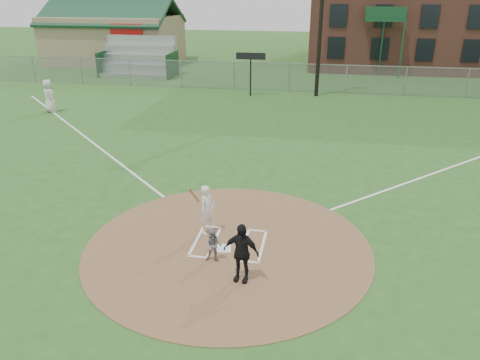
% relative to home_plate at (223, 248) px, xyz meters
% --- Properties ---
extents(ground, '(140.00, 140.00, 0.00)m').
position_rel_home_plate_xyz_m(ground, '(0.12, 0.21, -0.04)').
color(ground, '#26551D').
rests_on(ground, ground).
extents(dirt_circle, '(8.40, 8.40, 0.02)m').
position_rel_home_plate_xyz_m(dirt_circle, '(0.12, 0.21, -0.03)').
color(dirt_circle, brown).
rests_on(dirt_circle, ground).
extents(home_plate, '(0.56, 0.56, 0.03)m').
position_rel_home_plate_xyz_m(home_plate, '(0.00, 0.00, 0.00)').
color(home_plate, white).
rests_on(home_plate, dirt_circle).
extents(foul_line_first, '(17.04, 17.04, 0.01)m').
position_rel_home_plate_xyz_m(foul_line_first, '(9.12, 9.21, -0.03)').
color(foul_line_first, white).
rests_on(foul_line_first, ground).
extents(foul_line_third, '(17.04, 17.04, 0.01)m').
position_rel_home_plate_xyz_m(foul_line_third, '(-8.88, 9.21, -0.03)').
color(foul_line_third, white).
rests_on(foul_line_third, ground).
extents(catcher, '(0.50, 0.41, 0.96)m').
position_rel_home_plate_xyz_m(catcher, '(-0.11, -0.65, 0.46)').
color(catcher, slate).
rests_on(catcher, dirt_circle).
extents(umpire, '(1.00, 0.53, 1.63)m').
position_rel_home_plate_xyz_m(umpire, '(0.79, -1.41, 0.80)').
color(umpire, black).
rests_on(umpire, dirt_circle).
extents(ondeck_player, '(1.14, 1.06, 1.95)m').
position_rel_home_plate_xyz_m(ondeck_player, '(-13.62, 13.86, 0.94)').
color(ondeck_player, silver).
rests_on(ondeck_player, ground).
extents(batters_boxes, '(2.08, 1.88, 0.01)m').
position_rel_home_plate_xyz_m(batters_boxes, '(0.12, 0.36, -0.01)').
color(batters_boxes, white).
rests_on(batters_boxes, dirt_circle).
extents(batter_at_plate, '(0.70, 1.04, 1.78)m').
position_rel_home_plate_xyz_m(batter_at_plate, '(-0.66, 0.89, 0.77)').
color(batter_at_plate, silver).
rests_on(batter_at_plate, dirt_circle).
extents(outfield_fence, '(56.08, 0.08, 2.03)m').
position_rel_home_plate_xyz_m(outfield_fence, '(0.12, 22.21, 0.98)').
color(outfield_fence, slate).
rests_on(outfield_fence, ground).
extents(bleachers, '(6.08, 3.20, 3.20)m').
position_rel_home_plate_xyz_m(bleachers, '(-12.88, 26.41, 1.55)').
color(bleachers, '#B7BABF').
rests_on(bleachers, ground).
extents(clubhouse, '(12.20, 8.71, 6.23)m').
position_rel_home_plate_xyz_m(clubhouse, '(-17.88, 33.20, 2.35)').
color(clubhouse, '#9B8D69').
rests_on(clubhouse, ground).
extents(scoreboard_sign, '(2.00, 0.10, 2.93)m').
position_rel_home_plate_xyz_m(scoreboard_sign, '(-2.38, 20.41, 2.35)').
color(scoreboard_sign, black).
rests_on(scoreboard_sign, ground).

